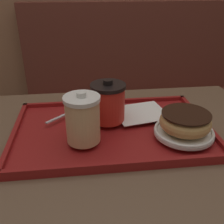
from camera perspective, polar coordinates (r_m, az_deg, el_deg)
name	(u,v)px	position (r m, az deg, el deg)	size (l,w,h in m)	color
booth_bench	(136,117)	(1.71, 5.28, -1.00)	(1.36, 0.44, 1.00)	brown
cafe_table	(116,182)	(0.82, 0.93, -15.00)	(0.91, 0.64, 0.73)	brown
serving_tray	(112,130)	(0.73, 0.00, -3.95)	(0.54, 0.34, 0.02)	maroon
napkin_paper	(141,113)	(0.79, 6.24, -0.15)	(0.17, 0.15, 0.00)	white
coffee_cup_front	(83,119)	(0.63, -6.39, -1.46)	(0.09, 0.09, 0.13)	#E0B784
coffee_cup_rear	(108,102)	(0.73, -0.85, 2.19)	(0.10, 0.10, 0.12)	red
plate_with_chocolate_donut	(184,131)	(0.71, 15.36, -4.10)	(0.15, 0.15, 0.01)	white
donut_chocolate_glazed	(185,121)	(0.69, 15.66, -1.94)	(0.13, 0.13, 0.05)	tan
spoon	(73,111)	(0.80, -8.58, 0.32)	(0.11, 0.10, 0.01)	silver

